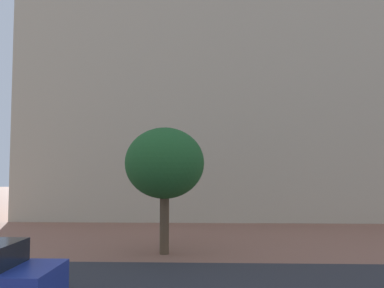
# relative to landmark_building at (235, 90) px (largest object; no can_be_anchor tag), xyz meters

# --- Properties ---
(ground_plane) EXTENTS (120.00, 120.00, 0.00)m
(ground_plane) POSITION_rel_landmark_building_xyz_m (-2.47, -17.66, -9.17)
(ground_plane) COLOR #93604C
(landmark_building) EXTENTS (28.94, 14.66, 32.50)m
(landmark_building) POSITION_rel_landmark_building_xyz_m (0.00, 0.00, 0.00)
(landmark_building) COLOR beige
(landmark_building) RESTS_ON ground_plane
(tree_curb_far) EXTENTS (2.93, 2.93, 4.65)m
(tree_curb_far) POSITION_rel_landmark_building_xyz_m (-3.75, -15.80, -5.86)
(tree_curb_far) COLOR brown
(tree_curb_far) RESTS_ON ground_plane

